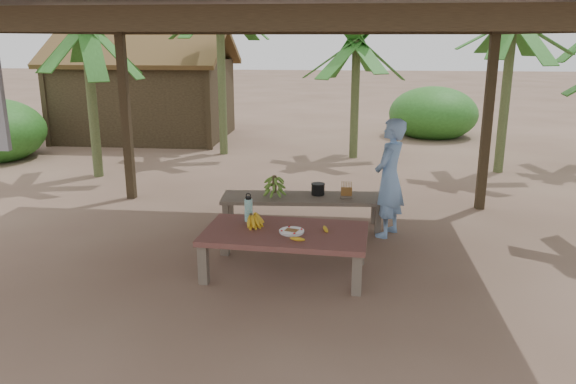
# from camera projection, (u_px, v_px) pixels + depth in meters

# --- Properties ---
(ground) EXTENTS (80.00, 80.00, 0.00)m
(ground) POSITION_uv_depth(u_px,v_px,m) (284.00, 256.00, 6.82)
(ground) COLOR brown
(ground) RESTS_ON ground
(pavilion) EXTENTS (6.60, 5.60, 2.95)m
(pavilion) POSITION_uv_depth(u_px,v_px,m) (282.00, 17.00, 6.06)
(pavilion) COLOR black
(pavilion) RESTS_ON ground
(work_table) EXTENTS (1.86, 1.11, 0.50)m
(work_table) POSITION_uv_depth(u_px,v_px,m) (285.00, 237.00, 6.23)
(work_table) COLOR brown
(work_table) RESTS_ON ground
(bench) EXTENTS (2.24, 0.75, 0.45)m
(bench) POSITION_uv_depth(u_px,v_px,m) (302.00, 200.00, 7.76)
(bench) COLOR brown
(bench) RESTS_ON ground
(ripe_banana_bunch) EXTENTS (0.33, 0.31, 0.17)m
(ripe_banana_bunch) POSITION_uv_depth(u_px,v_px,m) (251.00, 219.00, 6.34)
(ripe_banana_bunch) COLOR yellow
(ripe_banana_bunch) RESTS_ON work_table
(plate) EXTENTS (0.28, 0.28, 0.04)m
(plate) POSITION_uv_depth(u_px,v_px,m) (292.00, 232.00, 6.14)
(plate) COLOR white
(plate) RESTS_ON work_table
(loose_banana_front) EXTENTS (0.17, 0.05, 0.04)m
(loose_banana_front) POSITION_uv_depth(u_px,v_px,m) (297.00, 239.00, 5.90)
(loose_banana_front) COLOR yellow
(loose_banana_front) RESTS_ON work_table
(loose_banana_side) EXTENTS (0.08, 0.16, 0.04)m
(loose_banana_side) POSITION_uv_depth(u_px,v_px,m) (326.00, 229.00, 6.21)
(loose_banana_side) COLOR yellow
(loose_banana_side) RESTS_ON work_table
(water_flask) EXTENTS (0.09, 0.09, 0.34)m
(water_flask) POSITION_uv_depth(u_px,v_px,m) (249.00, 209.00, 6.51)
(water_flask) COLOR #3CBDB6
(water_flask) RESTS_ON work_table
(green_banana_stalk) EXTENTS (0.29, 0.29, 0.31)m
(green_banana_stalk) POSITION_uv_depth(u_px,v_px,m) (275.00, 185.00, 7.71)
(green_banana_stalk) COLOR #598C2D
(green_banana_stalk) RESTS_ON bench
(cooking_pot) EXTENTS (0.18, 0.18, 0.15)m
(cooking_pot) POSITION_uv_depth(u_px,v_px,m) (318.00, 189.00, 7.81)
(cooking_pot) COLOR black
(cooking_pot) RESTS_ON bench
(skewer_rack) EXTENTS (0.18, 0.09, 0.24)m
(skewer_rack) POSITION_uv_depth(u_px,v_px,m) (347.00, 189.00, 7.64)
(skewer_rack) COLOR #A57F47
(skewer_rack) RESTS_ON bench
(woman) EXTENTS (0.59, 0.68, 1.58)m
(woman) POSITION_uv_depth(u_px,v_px,m) (389.00, 178.00, 7.35)
(woman) COLOR #6F99D3
(woman) RESTS_ON ground
(hut) EXTENTS (4.40, 3.43, 2.85)m
(hut) POSITION_uv_depth(u_px,v_px,m) (147.00, 95.00, 14.64)
(hut) COLOR black
(hut) RESTS_ON ground
(banana_plant_ne) EXTENTS (1.80, 1.80, 3.15)m
(banana_plant_ne) POSITION_uv_depth(u_px,v_px,m) (512.00, 32.00, 10.38)
(banana_plant_ne) COLOR #596638
(banana_plant_ne) RESTS_ON ground
(banana_plant_n) EXTENTS (1.80, 1.80, 2.72)m
(banana_plant_n) POSITION_uv_depth(u_px,v_px,m) (356.00, 53.00, 11.83)
(banana_plant_n) COLOR #596638
(banana_plant_n) RESTS_ON ground
(banana_plant_nw) EXTENTS (1.80, 1.80, 3.55)m
(banana_plant_nw) POSITION_uv_depth(u_px,v_px,m) (220.00, 14.00, 12.01)
(banana_plant_nw) COLOR #596638
(banana_plant_nw) RESTS_ON ground
(banana_plant_w) EXTENTS (1.80, 1.80, 2.96)m
(banana_plant_w) POSITION_uv_depth(u_px,v_px,m) (87.00, 43.00, 10.10)
(banana_plant_w) COLOR #596638
(banana_plant_w) RESTS_ON ground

